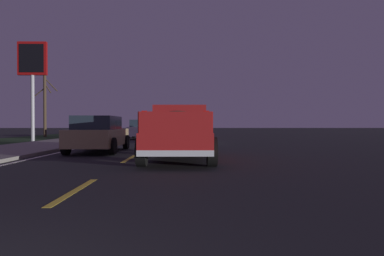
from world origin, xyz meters
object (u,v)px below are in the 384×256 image
Objects in this scene: sedan_red at (184,129)px; gas_price_sign at (32,67)px; sedan_white at (142,129)px; sedan_tan at (99,134)px; bare_tree_far at (45,104)px; pickup_truck at (179,131)px; sedan_silver at (186,131)px.

gas_price_sign is (-7.95, 9.96, 4.19)m from sedan_red.
sedan_white is 12.49m from sedan_tan.
sedan_red is (3.13, -3.40, 0.00)m from sedan_white.
bare_tree_far is (16.81, 9.57, 2.33)m from sedan_tan.
bare_tree_far reaches higher than sedan_tan.
gas_price_sign is at bearing 128.59° from sedan_red.
pickup_truck is 0.82× the size of gas_price_sign.
gas_price_sign is (0.72, 10.14, 4.19)m from sedan_silver.
pickup_truck reaches higher than sedan_silver.
sedan_white and sedan_silver have the same top height.
pickup_truck reaches higher than sedan_white.
sedan_silver is at bearing -94.04° from gas_price_sign.
sedan_silver is at bearing -0.89° from pickup_truck.
sedan_tan is 0.74× the size of bare_tree_far.
sedan_red is 0.74× the size of bare_tree_far.
sedan_tan is (3.02, 3.55, -0.20)m from pickup_truck.
gas_price_sign reaches higher than bare_tree_far.
gas_price_sign reaches higher than sedan_white.
gas_price_sign is at bearing 43.06° from pickup_truck.
sedan_tan is 0.67× the size of gas_price_sign.
pickup_truck is 1.23× the size of sedan_tan.
pickup_truck is 1.23× the size of sedan_red.
gas_price_sign is 1.11× the size of bare_tree_far.
sedan_tan is at bearing 167.29° from sedan_red.
gas_price_sign reaches higher than pickup_truck.
bare_tree_far is (9.86, 13.28, 2.33)m from sedan_silver.
sedan_red is at bearing -12.71° from sedan_tan.
pickup_truck is at bearing -146.50° from bare_tree_far.
sedan_white and sedan_red have the same top height.
sedan_white is 0.74× the size of bare_tree_far.
pickup_truck is 1.22× the size of sedan_silver.
sedan_silver is at bearing -126.60° from bare_tree_far.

